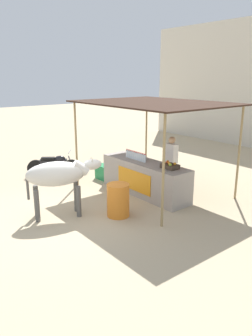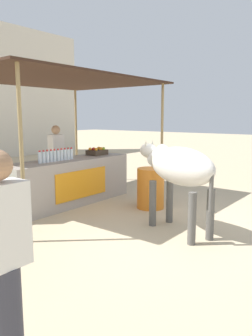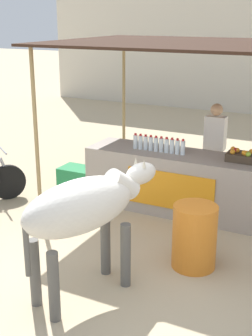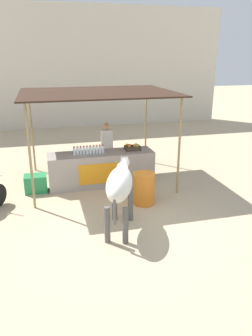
{
  "view_description": "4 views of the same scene",
  "coord_description": "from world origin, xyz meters",
  "px_view_note": "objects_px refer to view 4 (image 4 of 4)",
  "views": [
    {
      "loc": [
        6.77,
        -3.85,
        3.33
      ],
      "look_at": [
        0.22,
        1.34,
        0.97
      ],
      "focal_mm": 35.0,
      "sensor_mm": 36.0,
      "label": 1
    },
    {
      "loc": [
        -4.63,
        -2.99,
        1.85
      ],
      "look_at": [
        0.22,
        0.82,
        0.88
      ],
      "focal_mm": 35.0,
      "sensor_mm": 36.0,
      "label": 2
    },
    {
      "loc": [
        2.42,
        -4.41,
        3.03
      ],
      "look_at": [
        -0.42,
        1.16,
        0.96
      ],
      "focal_mm": 50.0,
      "sensor_mm": 36.0,
      "label": 3
    },
    {
      "loc": [
        -1.53,
        -6.63,
        3.6
      ],
      "look_at": [
        0.36,
        0.73,
        0.96
      ],
      "focal_mm": 35.0,
      "sensor_mm": 36.0,
      "label": 4
    }
  ],
  "objects_px": {
    "cooler_box": "(36,183)",
    "cow": "(120,185)",
    "fruit_crate": "(133,147)",
    "stall_counter": "(101,169)",
    "vendor_behind_counter": "(107,149)",
    "water_barrel": "(144,189)"
  },
  "relations": [
    {
      "from": "vendor_behind_counter",
      "to": "water_barrel",
      "type": "xyz_separation_m",
      "value": [
        0.48,
        -2.32,
        -0.44
      ]
    },
    {
      "from": "cow",
      "to": "cooler_box",
      "type": "bearing_deg",
      "value": 124.55
    },
    {
      "from": "stall_counter",
      "to": "vendor_behind_counter",
      "type": "bearing_deg",
      "value": 66.79
    },
    {
      "from": "cooler_box",
      "to": "cow",
      "type": "xyz_separation_m",
      "value": [
        1.77,
        -2.58,
        0.79
      ]
    },
    {
      "from": "fruit_crate",
      "to": "cooler_box",
      "type": "bearing_deg",
      "value": -177.01
    },
    {
      "from": "vendor_behind_counter",
      "to": "water_barrel",
      "type": "bearing_deg",
      "value": -78.36
    },
    {
      "from": "vendor_behind_counter",
      "to": "water_barrel",
      "type": "relative_size",
      "value": 2.02
    },
    {
      "from": "stall_counter",
      "to": "fruit_crate",
      "type": "distance_m",
      "value": 1.1
    },
    {
      "from": "stall_counter",
      "to": "cow",
      "type": "height_order",
      "value": "cow"
    },
    {
      "from": "cooler_box",
      "to": "water_barrel",
      "type": "height_order",
      "value": "water_barrel"
    },
    {
      "from": "water_barrel",
      "to": "cow",
      "type": "relative_size",
      "value": 0.45
    },
    {
      "from": "fruit_crate",
      "to": "vendor_behind_counter",
      "type": "distance_m",
      "value": 0.96
    },
    {
      "from": "cow",
      "to": "stall_counter",
      "type": "bearing_deg",
      "value": 88.22
    },
    {
      "from": "fruit_crate",
      "to": "cow",
      "type": "distance_m",
      "value": 2.91
    },
    {
      "from": "water_barrel",
      "to": "stall_counter",
      "type": "bearing_deg",
      "value": 117.1
    },
    {
      "from": "stall_counter",
      "to": "vendor_behind_counter",
      "type": "height_order",
      "value": "vendor_behind_counter"
    },
    {
      "from": "stall_counter",
      "to": "water_barrel",
      "type": "bearing_deg",
      "value": -62.9
    },
    {
      "from": "fruit_crate",
      "to": "cow",
      "type": "bearing_deg",
      "value": -110.7
    },
    {
      "from": "vendor_behind_counter",
      "to": "water_barrel",
      "type": "height_order",
      "value": "vendor_behind_counter"
    },
    {
      "from": "cow",
      "to": "fruit_crate",
      "type": "bearing_deg",
      "value": 69.3
    },
    {
      "from": "fruit_crate",
      "to": "cow",
      "type": "height_order",
      "value": "cow"
    },
    {
      "from": "stall_counter",
      "to": "water_barrel",
      "type": "height_order",
      "value": "stall_counter"
    }
  ]
}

